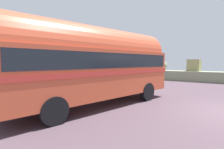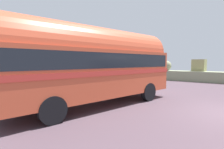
# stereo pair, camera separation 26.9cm
# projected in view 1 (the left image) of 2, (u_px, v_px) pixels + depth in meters

# --- Properties ---
(vintage_coach) EXTENTS (4.23, 8.90, 3.70)m
(vintage_coach) POSITION_uv_depth(u_px,v_px,m) (96.00, 63.00, 8.02)
(vintage_coach) COLOR black
(vintage_coach) RESTS_ON ground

